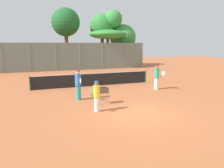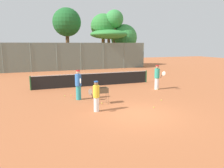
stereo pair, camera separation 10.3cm
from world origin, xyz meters
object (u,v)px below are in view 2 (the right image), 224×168
object	(u,v)px
player_yellow_shirt	(96,96)
player_white_outfit	(157,77)
player_red_cap	(78,85)
tennis_net	(94,79)
ball_cart	(103,92)

from	to	relation	value
player_yellow_shirt	player_white_outfit	bearing A→B (deg)	173.33
player_red_cap	tennis_net	bearing A→B (deg)	150.90
player_yellow_shirt	ball_cart	distance (m)	1.50
tennis_net	player_yellow_shirt	bearing A→B (deg)	-105.05
player_white_outfit	player_red_cap	bearing A→B (deg)	-109.00
player_red_cap	player_yellow_shirt	size ratio (longest dim) A/B	1.17
tennis_net	ball_cart	distance (m)	5.56
player_yellow_shirt	ball_cart	bearing A→B (deg)	-160.39
player_white_outfit	player_red_cap	world-z (taller)	player_red_cap
player_white_outfit	ball_cart	world-z (taller)	player_white_outfit
player_red_cap	ball_cart	xyz separation A→B (m)	(1.11, -1.44, -0.23)
tennis_net	player_red_cap	distance (m)	4.57
player_red_cap	ball_cart	distance (m)	1.84
player_red_cap	player_yellow_shirt	distance (m)	2.74
player_red_cap	player_yellow_shirt	bearing A→B (deg)	5.75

